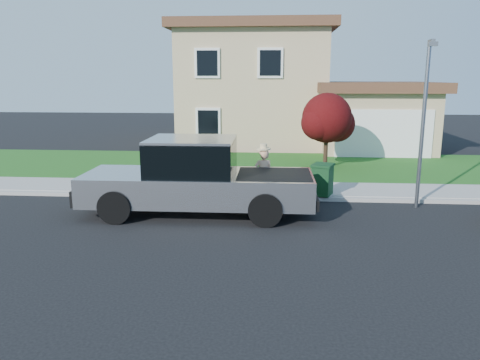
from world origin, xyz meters
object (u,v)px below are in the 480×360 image
object	(u,v)px
ornamental_tree	(328,120)
pickup_truck	(197,179)
woman	(263,175)
street_lamp	(424,115)
trash_bin	(322,179)

from	to	relation	value
ornamental_tree	pickup_truck	bearing A→B (deg)	-122.53
ornamental_tree	woman	bearing A→B (deg)	-115.02
woman	ornamental_tree	distance (m)	6.12
woman	ornamental_tree	xyz separation A→B (m)	(2.54, 5.43, 1.24)
ornamental_tree	street_lamp	size ratio (longest dim) A/B	0.64
ornamental_tree	trash_bin	size ratio (longest dim) A/B	3.11
woman	ornamental_tree	size ratio (longest dim) A/B	0.59
trash_bin	street_lamp	xyz separation A→B (m)	(2.79, -0.81, 2.14)
ornamental_tree	street_lamp	world-z (taller)	street_lamp
pickup_truck	trash_bin	bearing A→B (deg)	26.81
trash_bin	street_lamp	bearing A→B (deg)	4.44
pickup_truck	street_lamp	bearing A→B (deg)	9.33
pickup_truck	trash_bin	xyz separation A→B (m)	(3.77, 1.95, -0.36)
pickup_truck	trash_bin	size ratio (longest dim) A/B	6.63
woman	ornamental_tree	world-z (taller)	ornamental_tree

